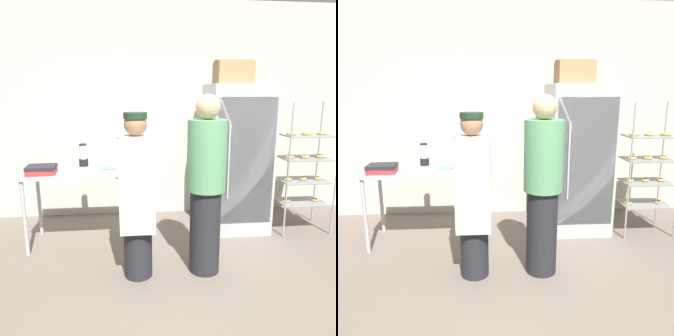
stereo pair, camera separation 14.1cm
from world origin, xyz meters
The scene contains 11 objects.
ground_plane centered at (0.00, 0.00, 0.00)m, with size 14.00×14.00×0.00m, color #6B6056.
back_wall centered at (0.00, 2.23, 1.50)m, with size 6.40×0.12×2.99m, color beige.
refrigerator centered at (0.87, 1.51, 0.94)m, with size 0.77×0.77×1.87m.
baking_rack centered at (1.71, 1.35, 0.84)m, with size 0.65×0.47×1.66m.
prep_counter centered at (-1.07, 1.24, 0.79)m, with size 1.22×0.65×0.89m.
donut_box centered at (-0.72, 1.06, 0.94)m, with size 0.29×0.25×0.29m.
blender_pitcher centered at (-1.06, 1.47, 1.01)m, with size 0.11×0.11×0.27m.
binder_stack centered at (-1.46, 1.11, 0.94)m, with size 0.33×0.29×0.09m.
cardboard_storage_box centered at (0.77, 1.46, 2.00)m, with size 0.44×0.34×0.28m.
person_baker centered at (-0.43, 0.42, 0.83)m, with size 0.34×0.36×1.60m.
person_customer centered at (0.24, 0.44, 0.90)m, with size 0.37×0.37×1.75m.
Camera 1 is at (-0.45, -2.53, 1.76)m, focal length 35.00 mm.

